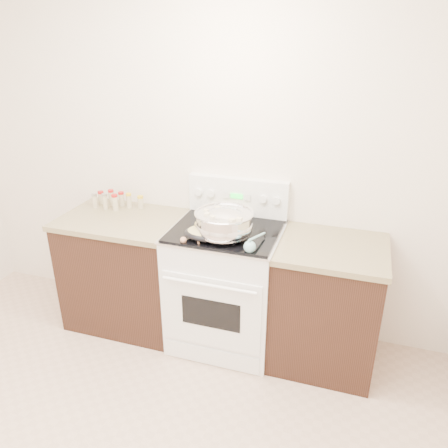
% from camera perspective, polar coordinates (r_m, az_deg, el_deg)
% --- Properties ---
extents(room_shell, '(4.10, 3.60, 2.75)m').
position_cam_1_polar(room_shell, '(1.79, -25.03, 5.19)').
color(room_shell, white).
rests_on(room_shell, ground).
extents(counter_left, '(0.93, 0.67, 0.92)m').
position_cam_1_polar(counter_left, '(3.60, -12.44, -5.85)').
color(counter_left, black).
rests_on(counter_left, ground).
extents(counter_right, '(0.73, 0.67, 0.92)m').
position_cam_1_polar(counter_right, '(3.19, 13.13, -10.12)').
color(counter_right, black).
rests_on(counter_right, ground).
extents(kitchen_range, '(0.78, 0.73, 1.22)m').
position_cam_1_polar(kitchen_range, '(3.28, 0.30, -7.82)').
color(kitchen_range, white).
rests_on(kitchen_range, ground).
extents(mixing_bowl, '(0.48, 0.48, 0.23)m').
position_cam_1_polar(mixing_bowl, '(2.90, 0.01, -0.04)').
color(mixing_bowl, silver).
rests_on(mixing_bowl, kitchen_range).
extents(roasting_pan, '(0.38, 0.31, 0.12)m').
position_cam_1_polar(roasting_pan, '(2.90, -1.86, -1.02)').
color(roasting_pan, black).
rests_on(roasting_pan, kitchen_range).
extents(baking_sheet, '(0.45, 0.37, 0.06)m').
position_cam_1_polar(baking_sheet, '(3.18, 0.13, 0.71)').
color(baking_sheet, black).
rests_on(baking_sheet, kitchen_range).
extents(wooden_spoon, '(0.14, 0.22, 0.04)m').
position_cam_1_polar(wooden_spoon, '(2.90, -4.74, -1.90)').
color(wooden_spoon, tan).
rests_on(wooden_spoon, kitchen_range).
extents(blue_ladle, '(0.09, 0.27, 0.10)m').
position_cam_1_polar(blue_ladle, '(2.75, 3.50, -2.82)').
color(blue_ladle, '#7EB6BC').
rests_on(blue_ladle, kitchen_range).
extents(spice_jars, '(0.40, 0.15, 0.13)m').
position_cam_1_polar(spice_jars, '(3.59, -14.08, 3.06)').
color(spice_jars, '#BFB28C').
rests_on(spice_jars, counter_left).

